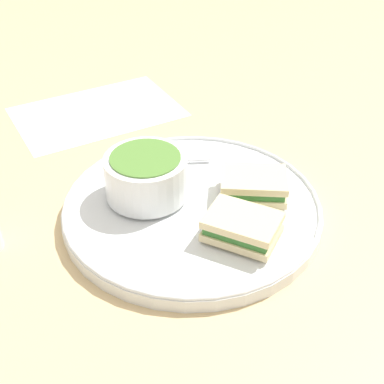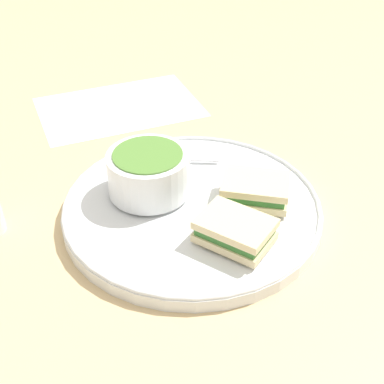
{
  "view_description": "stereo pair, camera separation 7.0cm",
  "coord_description": "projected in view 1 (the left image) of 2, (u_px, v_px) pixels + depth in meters",
  "views": [
    {
      "loc": [
        -0.53,
        0.19,
        0.46
      ],
      "look_at": [
        0.0,
        0.0,
        0.04
      ],
      "focal_mm": 50.0,
      "sensor_mm": 36.0,
      "label": 1
    },
    {
      "loc": [
        -0.55,
        0.12,
        0.46
      ],
      "look_at": [
        0.0,
        0.0,
        0.04
      ],
      "focal_mm": 50.0,
      "sensor_mm": 36.0,
      "label": 2
    }
  ],
  "objects": [
    {
      "name": "plate",
      "position": [
        192.0,
        208.0,
        0.72
      ],
      "size": [
        0.35,
        0.35,
        0.02
      ],
      "color": "white",
      "rests_on": "ground_plane"
    },
    {
      "name": "menu_sheet",
      "position": [
        97.0,
        112.0,
        0.96
      ],
      "size": [
        0.23,
        0.31,
        0.0
      ],
      "rotation": [
        0.0,
        0.0,
        0.17
      ],
      "color": "white",
      "rests_on": "ground_plane"
    },
    {
      "name": "spoon",
      "position": [
        155.0,
        160.0,
        0.79
      ],
      "size": [
        0.04,
        0.11,
        0.01
      ],
      "rotation": [
        0.0,
        0.0,
        7.58
      ],
      "color": "silver",
      "rests_on": "plate"
    },
    {
      "name": "sandwich_half_far",
      "position": [
        253.0,
        185.0,
        0.72
      ],
      "size": [
        0.09,
        0.11,
        0.03
      ],
      "rotation": [
        0.0,
        0.0,
        4.3
      ],
      "color": "beige",
      "rests_on": "plate"
    },
    {
      "name": "sandwich_half_near",
      "position": [
        242.0,
        227.0,
        0.65
      ],
      "size": [
        0.11,
        0.11,
        0.03
      ],
      "rotation": [
        0.0,
        0.0,
        3.92
      ],
      "color": "beige",
      "rests_on": "plate"
    },
    {
      "name": "ground_plane",
      "position": [
        192.0,
        214.0,
        0.73
      ],
      "size": [
        2.4,
        2.4,
        0.0
      ],
      "primitive_type": "plane",
      "color": "#D1B27F"
    },
    {
      "name": "soup_bowl",
      "position": [
        146.0,
        176.0,
        0.71
      ],
      "size": [
        0.11,
        0.11,
        0.06
      ],
      "color": "white",
      "rests_on": "plate"
    }
  ]
}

